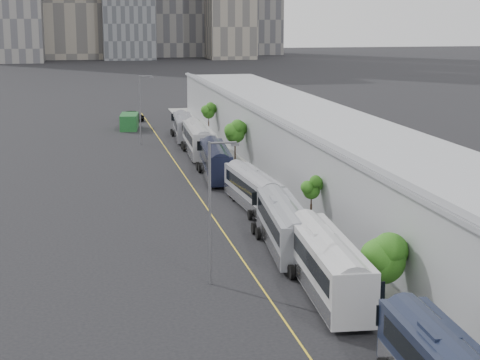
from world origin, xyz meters
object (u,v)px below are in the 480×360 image
object	(u,v)px
bus_5	(216,164)
bus_3	(284,230)
street_lamp_near	(212,204)
bus_6	(198,142)
bus_2	(327,270)
bus_4	(253,192)
bus_7	(184,129)
shipping_container	(129,122)
suv	(133,116)
street_lamp_far	(141,105)

from	to	relation	value
bus_5	bus_3	bearing A→B (deg)	-84.29
street_lamp_near	bus_3	bearing A→B (deg)	44.68
bus_3	bus_6	distance (m)	42.70
bus_2	bus_4	size ratio (longest dim) A/B	1.15
bus_2	bus_3	distance (m)	10.37
bus_6	street_lamp_near	xyz separation A→B (m)	(-6.54, -49.32, 3.86)
bus_2	bus_7	size ratio (longest dim) A/B	1.13
bus_4	shipping_container	bearing A→B (deg)	94.69
street_lamp_near	suv	bearing A→B (deg)	89.49
bus_3	bus_7	size ratio (longest dim) A/B	1.07
bus_5	street_lamp_far	distance (m)	25.87
bus_2	bus_3	size ratio (longest dim) A/B	1.06
bus_3	bus_2	bearing A→B (deg)	-84.04
bus_4	bus_6	size ratio (longest dim) A/B	0.88
bus_3	bus_7	world-z (taller)	bus_3
bus_4	bus_7	xyz separation A→B (m)	(-0.81, 42.41, 0.02)
bus_3	bus_4	xyz separation A→B (m)	(0.59, 13.90, -0.11)
bus_4	bus_5	distance (m)	14.34
bus_7	suv	xyz separation A→B (m)	(-5.72, 22.37, -0.71)
bus_6	street_lamp_near	size ratio (longest dim) A/B	1.43
bus_7	shipping_container	bearing A→B (deg)	124.16
bus_6	bus_2	bearing A→B (deg)	-87.24
bus_2	bus_3	bearing A→B (deg)	94.64
street_lamp_near	suv	xyz separation A→B (m)	(0.75, 85.29, -4.77)
bus_6	street_lamp_near	bearing A→B (deg)	-95.07
bus_2	street_lamp_far	size ratio (longest dim) A/B	1.47
bus_7	shipping_container	size ratio (longest dim) A/B	1.99
bus_4	suv	world-z (taller)	bus_4
street_lamp_near	bus_4	bearing A→B (deg)	70.47
bus_6	bus_4	bearing A→B (deg)	-86.05
bus_4	street_lamp_far	size ratio (longest dim) A/B	1.28
suv	bus_6	bearing A→B (deg)	-97.16
bus_2	street_lamp_near	bearing A→B (deg)	155.08
bus_6	street_lamp_far	bearing A→B (deg)	123.97
bus_6	street_lamp_far	xyz separation A→B (m)	(-6.34, 10.35, 3.76)
bus_3	bus_5	bearing A→B (deg)	96.25
bus_3	bus_4	distance (m)	13.91
bus_4	bus_6	world-z (taller)	bus_6
bus_4	shipping_container	size ratio (longest dim) A/B	1.97
bus_2	street_lamp_near	world-z (taller)	street_lamp_near
bus_2	street_lamp_near	distance (m)	8.67
shipping_container	bus_3	bearing A→B (deg)	-76.56
street_lamp_far	bus_6	bearing A→B (deg)	-58.51
bus_3	bus_4	world-z (taller)	bus_3
bus_7	street_lamp_far	world-z (taller)	street_lamp_far
bus_6	bus_7	bearing A→B (deg)	92.76
bus_2	shipping_container	world-z (taller)	bus_2
suv	shipping_container	bearing A→B (deg)	-113.32
bus_7	bus_3	bearing A→B (deg)	-85.82
bus_2	street_lamp_near	xyz separation A→B (m)	(-6.80, 3.76, 3.86)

